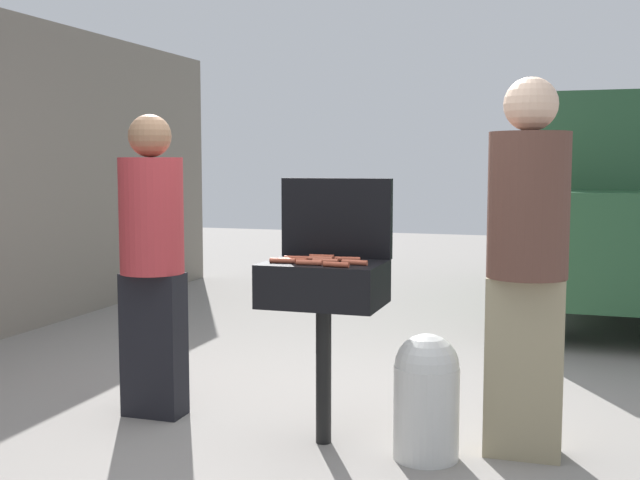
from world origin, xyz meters
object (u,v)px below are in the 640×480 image
(hot_dog_3, at_px, (296,258))
(hot_dog_6, at_px, (283,261))
(person_right, at_px, (527,254))
(bbq_grill, at_px, (324,290))
(hot_dog_1, at_px, (336,265))
(hot_dog_5, at_px, (295,260))
(hot_dog_7, at_px, (355,262))
(propane_tank, at_px, (426,394))
(hot_dog_4, at_px, (347,259))
(hot_dog_9, at_px, (320,259))
(hot_dog_8, at_px, (322,257))
(hot_dog_2, at_px, (325,261))
(hot_dog_0, at_px, (309,263))
(person_left, at_px, (152,254))

(hot_dog_3, height_order, hot_dog_6, same)
(hot_dog_6, distance_m, person_right, 1.20)
(bbq_grill, xyz_separation_m, hot_dog_1, (0.12, -0.16, 0.16))
(hot_dog_5, bearing_deg, bbq_grill, 29.89)
(hot_dog_1, relative_size, hot_dog_5, 1.00)
(bbq_grill, xyz_separation_m, hot_dog_6, (-0.18, -0.10, 0.16))
(hot_dog_7, bearing_deg, person_right, 13.56)
(hot_dog_5, distance_m, propane_tank, 0.92)
(bbq_grill, distance_m, person_right, 1.02)
(propane_tank, bearing_deg, hot_dog_1, -165.73)
(person_right, bearing_deg, hot_dog_7, 15.47)
(hot_dog_4, bearing_deg, hot_dog_5, -152.10)
(hot_dog_9, bearing_deg, hot_dog_1, -52.50)
(hot_dog_7, bearing_deg, hot_dog_1, -121.59)
(hot_dog_6, distance_m, hot_dog_8, 0.25)
(hot_dog_2, relative_size, hot_dog_9, 1.00)
(hot_dog_7, xyz_separation_m, person_right, (0.81, 0.20, 0.05))
(hot_dog_3, height_order, hot_dog_4, same)
(hot_dog_3, height_order, hot_dog_7, same)
(hot_dog_4, distance_m, hot_dog_8, 0.16)
(bbq_grill, height_order, hot_dog_6, hot_dog_6)
(hot_dog_0, xyz_separation_m, hot_dog_3, (-0.12, 0.15, 0.00))
(hot_dog_0, relative_size, person_left, 0.08)
(propane_tank, height_order, person_left, person_left)
(hot_dog_9, bearing_deg, propane_tank, -7.85)
(hot_dog_2, height_order, propane_tank, hot_dog_2)
(hot_dog_7, bearing_deg, hot_dog_4, 121.03)
(bbq_grill, height_order, hot_dog_2, hot_dog_2)
(hot_dog_5, distance_m, hot_dog_9, 0.14)
(hot_dog_3, xyz_separation_m, person_left, (-0.91, 0.13, -0.02))
(bbq_grill, height_order, person_right, person_right)
(hot_dog_8, xyz_separation_m, propane_tank, (0.59, -0.16, -0.63))
(hot_dog_8, xyz_separation_m, person_left, (-1.01, 0.03, -0.02))
(hot_dog_9, bearing_deg, hot_dog_8, 100.68)
(hot_dog_2, height_order, hot_dog_5, same)
(bbq_grill, bearing_deg, person_left, 172.65)
(hot_dog_5, distance_m, hot_dog_7, 0.31)
(hot_dog_1, distance_m, person_left, 1.21)
(hot_dog_5, bearing_deg, hot_dog_8, 65.28)
(hot_dog_4, relative_size, hot_dog_5, 1.00)
(bbq_grill, relative_size, hot_dog_7, 7.22)
(hot_dog_7, relative_size, person_right, 0.07)
(hot_dog_4, xyz_separation_m, hot_dog_8, (-0.16, 0.06, 0.00))
(bbq_grill, distance_m, hot_dog_9, 0.16)
(hot_dog_1, bearing_deg, hot_dog_4, 91.27)
(hot_dog_5, distance_m, person_left, 0.95)
(hot_dog_1, height_order, hot_dog_4, same)
(hot_dog_4, distance_m, propane_tank, 0.77)
(bbq_grill, bearing_deg, hot_dog_0, -103.63)
(hot_dog_0, bearing_deg, person_left, 165.20)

